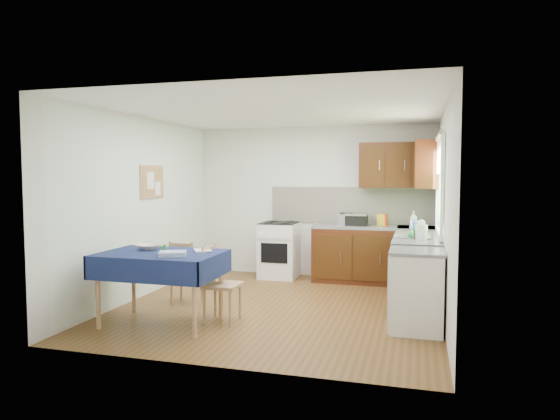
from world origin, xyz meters
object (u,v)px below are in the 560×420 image
(dish_rack, at_px, (412,236))
(sandwich_press, at_px, (357,219))
(toaster, at_px, (347,219))
(kettle, at_px, (421,231))
(chair_near, at_px, (219,281))
(dining_table, at_px, (161,262))
(chair_far, at_px, (185,270))

(dish_rack, bearing_deg, sandwich_press, 119.01)
(sandwich_press, bearing_deg, toaster, 159.21)
(sandwich_press, distance_m, kettle, 1.83)
(sandwich_press, xyz_separation_m, dish_rack, (0.87, -1.39, -0.07))
(dish_rack, bearing_deg, kettle, -59.18)
(sandwich_press, relative_size, dish_rack, 0.74)
(chair_near, height_order, dish_rack, dish_rack)
(sandwich_press, distance_m, dish_rack, 1.64)
(dining_table, distance_m, chair_far, 0.94)
(dining_table, bearing_deg, toaster, 66.99)
(chair_near, height_order, sandwich_press, sandwich_press)
(dish_rack, height_order, kettle, kettle)
(dish_rack, xyz_separation_m, kettle, (0.11, -0.16, 0.09))
(chair_far, distance_m, dish_rack, 2.98)
(chair_far, xyz_separation_m, kettle, (2.98, 0.43, 0.57))
(dish_rack, relative_size, kettle, 1.80)
(chair_near, distance_m, toaster, 2.86)
(chair_near, xyz_separation_m, toaster, (1.13, 2.58, 0.52))
(chair_near, relative_size, sandwich_press, 2.69)
(kettle, bearing_deg, chair_far, -171.80)
(chair_far, relative_size, kettle, 3.37)
(kettle, bearing_deg, chair_near, -155.51)
(chair_far, relative_size, chair_near, 0.94)
(kettle, bearing_deg, toaster, 126.17)
(sandwich_press, xyz_separation_m, kettle, (0.98, -1.54, 0.02))
(sandwich_press, bearing_deg, dining_table, -140.83)
(dining_table, xyz_separation_m, kettle, (2.84, 1.32, 0.29))
(toaster, bearing_deg, dining_table, -103.23)
(kettle, bearing_deg, dish_rack, 123.95)
(dining_table, bearing_deg, kettle, 32.69)
(toaster, relative_size, dish_rack, 0.58)
(kettle, bearing_deg, dining_table, -155.05)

